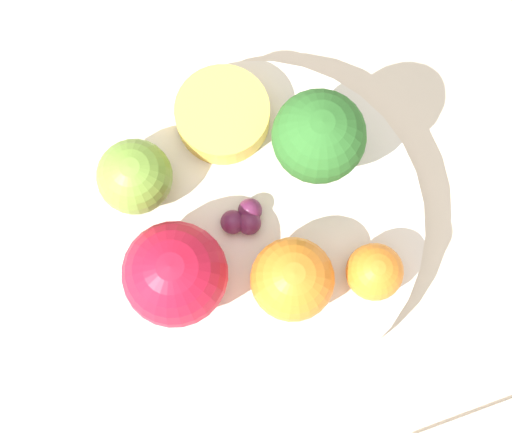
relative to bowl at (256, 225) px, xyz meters
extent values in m
plane|color=gray|center=(0.00, 0.00, -0.04)|extent=(6.00, 6.00, 0.00)
cube|color=beige|center=(0.00, 0.00, -0.03)|extent=(1.20, 1.20, 0.02)
cylinder|color=silver|center=(0.00, 0.00, 0.00)|extent=(0.21, 0.21, 0.03)
cylinder|color=#8CB76B|center=(-0.01, 0.05, 0.03)|extent=(0.02, 0.02, 0.02)
sphere|color=#2D6B28|center=(-0.01, 0.05, 0.06)|extent=(0.06, 0.06, 0.06)
sphere|color=#B7142D|center=(0.00, -0.06, 0.05)|extent=(0.06, 0.06, 0.06)
sphere|color=olive|center=(-0.06, -0.04, 0.04)|extent=(0.05, 0.05, 0.05)
sphere|color=orange|center=(0.04, -0.01, 0.04)|extent=(0.05, 0.05, 0.05)
sphere|color=orange|center=(0.07, 0.03, 0.03)|extent=(0.03, 0.03, 0.03)
sphere|color=#5B1E42|center=(0.00, -0.01, 0.02)|extent=(0.01, 0.01, 0.01)
sphere|color=#5B1E42|center=(-0.01, 0.00, 0.02)|extent=(0.01, 0.01, 0.01)
sphere|color=#5B1E42|center=(-0.01, -0.01, 0.02)|extent=(0.01, 0.01, 0.01)
cylinder|color=#F4CC4C|center=(-0.06, 0.02, 0.03)|extent=(0.06, 0.06, 0.02)
camera|label=1|loc=(0.08, -0.07, 0.53)|focal=60.00mm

